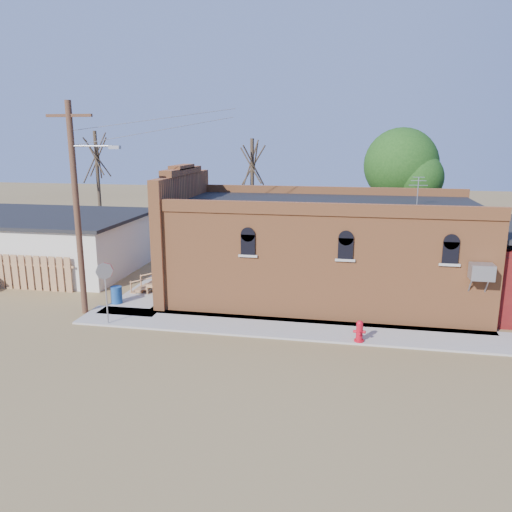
% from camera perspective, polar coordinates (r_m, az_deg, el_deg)
% --- Properties ---
extents(ground, '(120.00, 120.00, 0.00)m').
position_cam_1_polar(ground, '(19.64, 0.83, -9.16)').
color(ground, brown).
rests_on(ground, ground).
extents(sidewalk_south, '(19.00, 2.20, 0.08)m').
position_cam_1_polar(sidewalk_south, '(20.28, 5.50, -8.36)').
color(sidewalk_south, '#9E9991').
rests_on(sidewalk_south, ground).
extents(sidewalk_west, '(2.60, 10.00, 0.08)m').
position_cam_1_polar(sidewalk_west, '(26.73, -10.33, -3.13)').
color(sidewalk_west, '#9E9991').
rests_on(sidewalk_west, ground).
extents(brick_bar, '(16.40, 7.97, 6.30)m').
position_cam_1_polar(brick_bar, '(23.99, 7.00, 0.77)').
color(brick_bar, '#B26536').
rests_on(brick_bar, ground).
extents(wood_fence, '(5.20, 0.10, 1.80)m').
position_cam_1_polar(wood_fence, '(27.69, -24.74, -1.74)').
color(wood_fence, '#9E6447').
rests_on(wood_fence, ground).
extents(utility_pole, '(3.12, 0.26, 9.00)m').
position_cam_1_polar(utility_pole, '(22.32, -19.72, 5.50)').
color(utility_pole, '#46271C').
rests_on(utility_pole, ground).
extents(tree_bare_near, '(2.80, 2.80, 7.65)m').
position_cam_1_polar(tree_bare_near, '(31.52, -0.44, 10.51)').
color(tree_bare_near, '#433626').
rests_on(tree_bare_near, ground).
extents(tree_bare_far, '(2.80, 2.80, 8.16)m').
position_cam_1_polar(tree_bare_far, '(36.20, -17.79, 10.88)').
color(tree_bare_far, '#433626').
rests_on(tree_bare_far, ground).
extents(tree_leafy, '(4.40, 4.40, 8.15)m').
position_cam_1_polar(tree_leafy, '(31.55, 16.25, 9.94)').
color(tree_leafy, '#433626').
rests_on(tree_leafy, ground).
extents(fire_hydrant, '(0.48, 0.47, 0.83)m').
position_cam_1_polar(fire_hydrant, '(19.21, 11.74, -8.41)').
color(fire_hydrant, '#B90A1C').
rests_on(fire_hydrant, sidewalk_south).
extents(stop_sign, '(0.57, 0.50, 2.58)m').
position_cam_1_polar(stop_sign, '(21.02, -16.88, -2.30)').
color(stop_sign, '#98989D').
rests_on(stop_sign, sidewalk_south).
extents(trash_barrel, '(0.64, 0.64, 0.78)m').
position_cam_1_polar(trash_barrel, '(23.91, -15.65, -4.31)').
color(trash_barrel, navy).
rests_on(trash_barrel, sidewalk_west).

